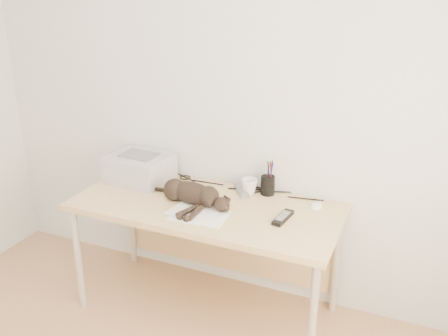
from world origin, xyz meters
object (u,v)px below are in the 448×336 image
at_px(cat, 190,194).
at_px(mug, 249,187).
at_px(printer, 140,168).
at_px(pen_cup, 268,185).
at_px(mouse, 317,204).
at_px(desk, 212,218).

xyz_separation_m(cat, mug, (0.28, 0.27, -0.01)).
relative_size(printer, pen_cup, 1.81).
relative_size(mug, mouse, 0.88).
height_order(printer, cat, printer).
relative_size(desk, printer, 3.99).
bearing_deg(pen_cup, cat, -141.32).
bearing_deg(cat, desk, 55.64).
height_order(mug, mouse, mug).
xyz_separation_m(pen_cup, mouse, (0.32, -0.06, -0.04)).
xyz_separation_m(mug, pen_cup, (0.11, 0.04, 0.01)).
distance_m(desk, cat, 0.24).
distance_m(cat, pen_cup, 0.49).
distance_m(mug, mouse, 0.43).
distance_m(cat, mug, 0.39).
bearing_deg(mouse, printer, -176.77).
xyz_separation_m(desk, mouse, (0.61, 0.15, 0.15)).
distance_m(printer, mouse, 1.18).
bearing_deg(mouse, pen_cup, 170.34).
bearing_deg(desk, cat, -132.49).
height_order(desk, mouse, mouse).
distance_m(mug, pen_cup, 0.12).
distance_m(pen_cup, mouse, 0.33).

